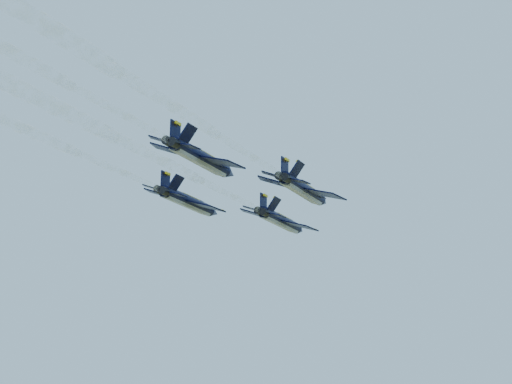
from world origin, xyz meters
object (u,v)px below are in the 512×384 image
Objects in this scene: jet_lead at (281,221)px; jet_left at (189,202)px; jet_slot at (202,159)px; jet_right at (304,190)px.

jet_lead is 1.00× the size of jet_left.
jet_left is 17.40m from jet_slot.
jet_right is at bearing -55.20° from jet_lead.
jet_lead and jet_right have the same top height.
jet_lead is 17.09m from jet_left.
jet_lead is at bearing 124.80° from jet_right.
jet_slot is at bearing -55.83° from jet_left.
jet_lead and jet_left have the same top height.
jet_left is at bearing -122.65° from jet_lead.
jet_lead is 1.00× the size of jet_right.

